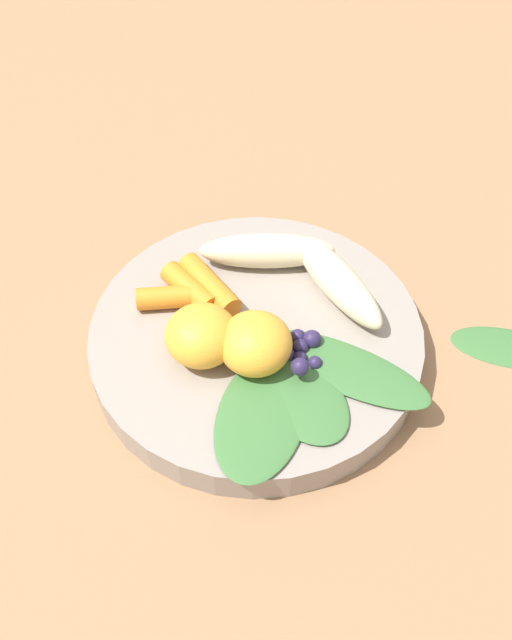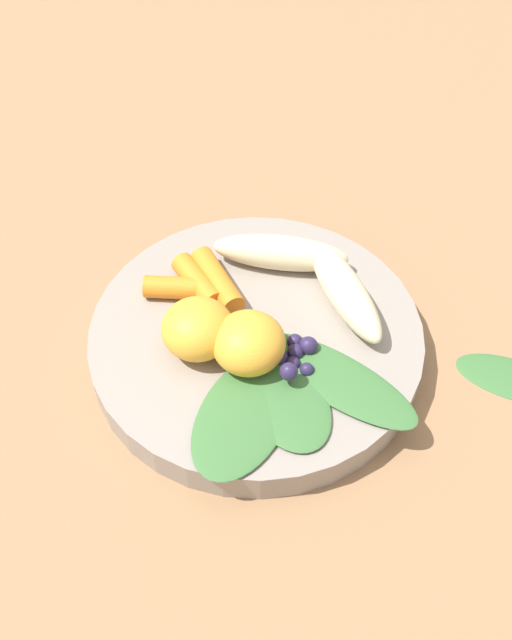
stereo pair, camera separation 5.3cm
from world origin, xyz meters
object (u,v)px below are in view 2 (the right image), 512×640
at_px(bowl, 256,339).
at_px(banana_peeled_left, 280,253).
at_px(orange_segment_near, 246,343).
at_px(banana_peeled_right, 345,290).

height_order(bowl, banana_peeled_left, banana_peeled_left).
xyz_separation_m(bowl, banana_peeled_left, (-0.01, -0.07, 0.03)).
xyz_separation_m(banana_peeled_left, orange_segment_near, (0.01, 0.10, 0.01)).
xyz_separation_m(bowl, banana_peeled_right, (-0.06, -0.04, 0.03)).
bearing_deg(orange_segment_near, banana_peeled_left, -95.51).
xyz_separation_m(banana_peeled_right, orange_segment_near, (0.07, 0.07, 0.01)).
bearing_deg(orange_segment_near, bowl, -93.43).
bearing_deg(bowl, banana_peeled_left, -96.41).
relative_size(banana_peeled_left, orange_segment_near, 2.07).
height_order(banana_peeled_left, banana_peeled_right, same).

